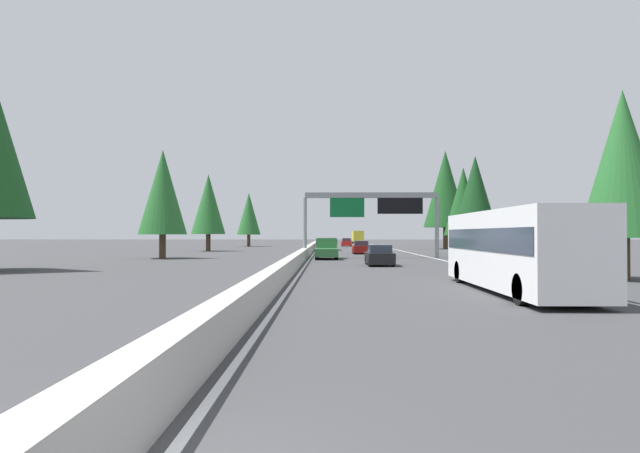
{
  "coord_description": "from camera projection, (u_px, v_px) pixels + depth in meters",
  "views": [
    {
      "loc": [
        -4.72,
        -1.83,
        2.23
      ],
      "look_at": [
        64.7,
        -0.87,
        3.16
      ],
      "focal_mm": 31.16,
      "sensor_mm": 36.0,
      "label": 1
    }
  ],
  "objects": [
    {
      "name": "pickup_far_right",
      "position": [
        327.0,
        249.0,
        49.73
      ],
      "size": [
        5.6,
        2.0,
        1.86
      ],
      "color": "#2D6B38",
      "rests_on": "ground"
    },
    {
      "name": "median_barrier",
      "position": [
        314.0,
        246.0,
        84.71
      ],
      "size": [
        180.0,
        0.56,
        0.9
      ],
      "primitive_type": "cube",
      "color": "#ADAAA3",
      "rests_on": "ground"
    },
    {
      "name": "shoulder_stripe_right",
      "position": [
        400.0,
        250.0,
        74.55
      ],
      "size": [
        160.0,
        0.16,
        0.01
      ],
      "primitive_type": "cube",
      "color": "silver",
      "rests_on": "ground"
    },
    {
      "name": "box_truck_near_right",
      "position": [
        358.0,
        237.0,
        128.54
      ],
      "size": [
        8.5,
        2.4,
        2.95
      ],
      "color": "gold",
      "rests_on": "ground"
    },
    {
      "name": "sign_gantry_overhead",
      "position": [
        373.0,
        206.0,
        51.74
      ],
      "size": [
        0.5,
        12.68,
        6.1
      ],
      "color": "gray",
      "rests_on": "ground"
    },
    {
      "name": "conifer_right_far",
      "position": [
        445.0,
        189.0,
        82.4
      ],
      "size": [
        6.45,
        6.45,
        14.66
      ],
      "color": "#4C3823",
      "rests_on": "ground"
    },
    {
      "name": "conifer_left_far",
      "position": [
        249.0,
        214.0,
        98.84
      ],
      "size": [
        4.22,
        4.22,
        9.58
      ],
      "color": "#4C3823",
      "rests_on": "ground"
    },
    {
      "name": "conifer_right_near",
      "position": [
        475.0,
        195.0,
        54.1
      ],
      "size": [
        4.35,
        4.35,
        9.89
      ],
      "color": "#4C3823",
      "rests_on": "ground"
    },
    {
      "name": "sedan_distant_a",
      "position": [
        379.0,
        256.0,
        39.18
      ],
      "size": [
        4.4,
        1.8,
        1.47
      ],
      "color": "black",
      "rests_on": "ground"
    },
    {
      "name": "minivan_mid_right",
      "position": [
        328.0,
        243.0,
        76.68
      ],
      "size": [
        5.0,
        1.95,
        1.69
      ],
      "color": "black",
      "rests_on": "ground"
    },
    {
      "name": "ground_plane",
      "position": [
        312.0,
        253.0,
        64.71
      ],
      "size": [
        320.0,
        320.0,
        0.0
      ],
      "primitive_type": "plane",
      "color": "#38383A"
    },
    {
      "name": "shoulder_stripe_median",
      "position": [
        316.0,
        250.0,
        74.7
      ],
      "size": [
        160.0,
        0.16,
        0.01
      ],
      "primitive_type": "cube",
      "color": "silver",
      "rests_on": "ground"
    },
    {
      "name": "bus_far_left",
      "position": [
        513.0,
        247.0,
        21.29
      ],
      "size": [
        11.5,
        2.55,
        3.1
      ],
      "color": "white",
      "rests_on": "ground"
    },
    {
      "name": "conifer_right_mid",
      "position": [
        463.0,
        202.0,
        60.11
      ],
      "size": [
        4.16,
        4.16,
        9.46
      ],
      "color": "#4C3823",
      "rests_on": "ground"
    },
    {
      "name": "sedan_mid_left",
      "position": [
        346.0,
        242.0,
        100.59
      ],
      "size": [
        4.4,
        1.8,
        1.47
      ],
      "color": "red",
      "rests_on": "ground"
    },
    {
      "name": "conifer_right_foreground",
      "position": [
        623.0,
        164.0,
        27.04
      ],
      "size": [
        4.09,
        4.09,
        9.29
      ],
      "color": "#4C3823",
      "rests_on": "ground"
    },
    {
      "name": "sedan_mid_center",
      "position": [
        361.0,
        248.0,
        62.18
      ],
      "size": [
        4.4,
        1.8,
        1.47
      ],
      "color": "maroon",
      "rests_on": "ground"
    },
    {
      "name": "conifer_left_mid",
      "position": [
        208.0,
        204.0,
        72.11
      ],
      "size": [
        4.41,
        4.41,
        10.03
      ],
      "color": "#4C3823",
      "rests_on": "ground"
    },
    {
      "name": "conifer_left_near",
      "position": [
        163.0,
        192.0,
        50.5
      ],
      "size": [
        4.37,
        4.37,
        9.93
      ],
      "color": "#4C3823",
      "rests_on": "ground"
    }
  ]
}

